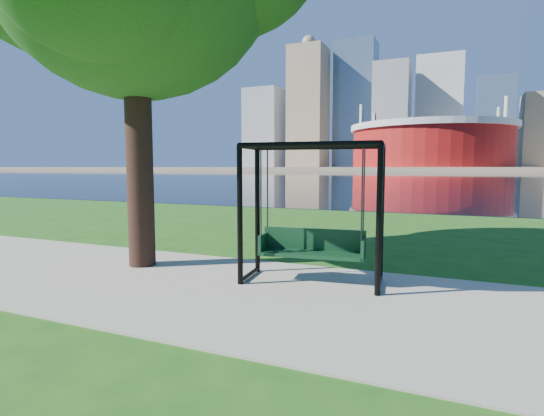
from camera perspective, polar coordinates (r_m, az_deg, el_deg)
The scene contains 7 objects.
ground at distance 6.91m, azimuth -0.51°, elevation -10.39°, with size 900.00×900.00×0.00m, color #1E5114.
path at distance 6.47m, azimuth -2.34°, elevation -11.37°, with size 120.00×4.00×0.03m, color #9E937F.
river at distance 108.13m, azimuth 21.98°, elevation 4.10°, with size 900.00×180.00×0.02m, color black.
far_bank at distance 312.09m, azimuth 22.95°, elevation 4.90°, with size 900.00×228.00×2.00m, color #937F60.
stadium at distance 241.73m, azimuth 20.52°, elevation 8.08°, with size 83.00×83.00×32.00m.
skyline at distance 327.32m, azimuth 22.44°, elevation 11.05°, with size 392.00×66.00×96.50m.
swing at distance 6.86m, azimuth 5.42°, elevation -1.16°, with size 2.32×1.22×2.27m.
Camera 1 is at (2.69, -6.08, 1.89)m, focal length 28.00 mm.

